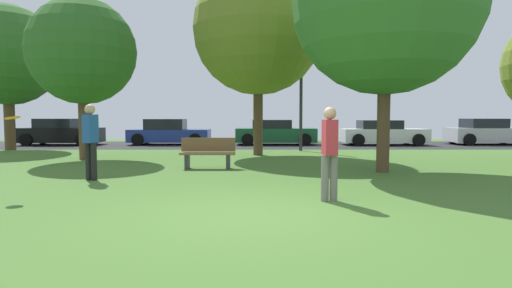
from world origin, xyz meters
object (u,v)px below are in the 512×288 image
(oak_tree_right, at_px, (260,30))
(street_lamp_post, at_px, (302,100))
(oak_tree_left, at_px, (387,0))
(park_bench, at_px, (209,153))
(person_bystander, at_px, (331,149))
(frisbee_disc, at_px, (14,118))
(parked_car_blue, at_px, (170,133))
(birch_tree_lone, at_px, (84,52))
(parked_car_white, at_px, (384,133))
(person_catcher, at_px, (92,138))
(parked_car_silver, at_px, (488,133))
(parked_car_black, at_px, (62,133))
(maple_tree_far, at_px, (9,55))
(parked_car_green, at_px, (276,133))

(oak_tree_right, distance_m, street_lamp_post, 3.90)
(oak_tree_left, bearing_deg, park_bench, 170.97)
(person_bystander, distance_m, frisbee_disc, 6.02)
(oak_tree_right, xyz_separation_m, street_lamp_post, (1.92, 2.12, -2.66))
(oak_tree_right, xyz_separation_m, parked_car_blue, (-4.87, 6.27, -4.27))
(park_bench, bearing_deg, parked_car_blue, -72.33)
(birch_tree_lone, distance_m, parked_car_white, 15.34)
(person_bystander, bearing_deg, person_catcher, 59.63)
(parked_car_blue, relative_size, street_lamp_post, 0.96)
(frisbee_disc, bearing_deg, parked_car_silver, 40.55)
(birch_tree_lone, relative_size, parked_car_white, 1.28)
(parked_car_black, relative_size, parked_car_white, 0.93)
(person_bystander, bearing_deg, park_bench, 24.78)
(maple_tree_far, bearing_deg, park_bench, -35.15)
(person_catcher, distance_m, person_bystander, 5.83)
(maple_tree_far, xyz_separation_m, parked_car_black, (0.82, 3.25, -3.67))
(person_bystander, relative_size, parked_car_blue, 0.39)
(oak_tree_left, xyz_separation_m, parked_car_green, (-2.46, 11.33, -4.02))
(maple_tree_far, bearing_deg, parked_car_black, 75.88)
(parked_car_black, bearing_deg, parked_car_white, -0.20)
(parked_car_silver, bearing_deg, person_bystander, -126.45)
(parked_car_green, bearing_deg, parked_car_white, -3.29)
(parked_car_silver, distance_m, park_bench, 17.60)
(park_bench, bearing_deg, oak_tree_right, -109.22)
(oak_tree_right, distance_m, parked_car_white, 9.95)
(frisbee_disc, bearing_deg, oak_tree_right, 60.91)
(parked_car_silver, bearing_deg, parked_car_black, -179.23)
(oak_tree_right, relative_size, oak_tree_left, 1.03)
(birch_tree_lone, xyz_separation_m, parked_car_silver, (18.81, 7.86, -3.17))
(oak_tree_right, relative_size, park_bench, 4.66)
(oak_tree_right, bearing_deg, park_bench, -109.22)
(person_catcher, xyz_separation_m, frisbee_disc, (-0.70, -1.95, 0.48))
(maple_tree_far, bearing_deg, parked_car_green, 15.81)
(parked_car_black, relative_size, street_lamp_post, 0.93)
(maple_tree_far, xyz_separation_m, parked_car_silver, (24.04, 3.56, -3.67))
(parked_car_blue, distance_m, parked_car_white, 11.63)
(oak_tree_left, xyz_separation_m, person_catcher, (-7.44, -1.49, -3.63))
(oak_tree_left, distance_m, street_lamp_post, 7.73)
(street_lamp_post, bearing_deg, birch_tree_lone, -155.72)
(parked_car_blue, distance_m, parked_car_green, 5.82)
(birch_tree_lone, xyz_separation_m, street_lamp_post, (8.17, 3.69, -1.57))
(oak_tree_left, height_order, person_bystander, oak_tree_left)
(oak_tree_left, relative_size, parked_car_white, 1.62)
(person_bystander, relative_size, parked_car_green, 0.39)
(parked_car_white, bearing_deg, parked_car_green, 176.71)
(oak_tree_right, xyz_separation_m, frisbee_disc, (-4.74, -8.51, -3.41))
(oak_tree_left, bearing_deg, person_catcher, -168.70)
(person_bystander, xyz_separation_m, street_lamp_post, (0.69, 11.16, 1.31))
(maple_tree_far, bearing_deg, person_catcher, -51.31)
(parked_car_white, bearing_deg, person_catcher, -130.84)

